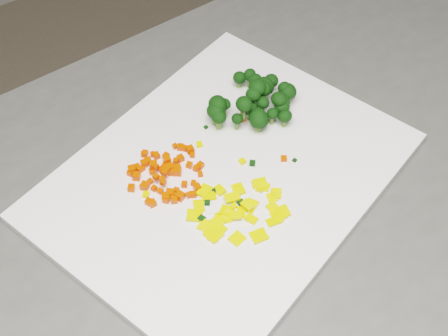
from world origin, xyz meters
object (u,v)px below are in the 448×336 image
cutting_board (224,176)px  pepper_pile (238,206)px  counter_block (262,324)px  carrot_pile (166,169)px  broccoli_pile (252,101)px

cutting_board → pepper_pile: 0.06m
counter_block → carrot_pile: size_ratio=10.26×
cutting_board → counter_block: bearing=-30.1°
counter_block → broccoli_pile: broccoli_pile is taller
cutting_board → pepper_pile: (-0.02, -0.06, 0.01)m
broccoli_pile → pepper_pile: bearing=-130.4°
cutting_board → carrot_pile: 0.08m
carrot_pile → pepper_pile: bearing=-63.5°
pepper_pile → counter_block: bearing=15.4°
counter_block → carrot_pile: 0.50m
carrot_pile → broccoli_pile: broccoli_pile is taller
counter_block → cutting_board: cutting_board is taller
counter_block → broccoli_pile: bearing=75.8°
cutting_board → broccoli_pile: 0.11m
pepper_pile → cutting_board: bearing=73.4°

